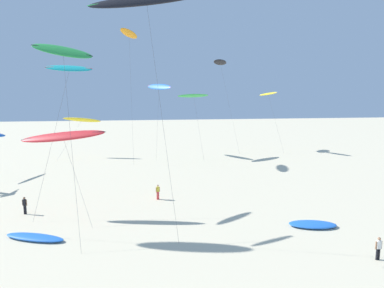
{
  "coord_description": "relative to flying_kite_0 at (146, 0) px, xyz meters",
  "views": [
    {
      "loc": [
        -0.77,
        -10.48,
        11.1
      ],
      "look_at": [
        3.61,
        16.2,
        7.15
      ],
      "focal_mm": 29.76,
      "sensor_mm": 36.0,
      "label": 1
    }
  ],
  "objects": [
    {
      "name": "person_near_left",
      "position": [
        1.07,
        8.7,
        -17.39
      ],
      "size": [
        0.47,
        0.31,
        1.67
      ],
      "color": "red",
      "rests_on": "ground"
    },
    {
      "name": "grounded_kite_1",
      "position": [
        13.92,
        -0.96,
        -18.11
      ],
      "size": [
        4.38,
        2.66,
        0.39
      ],
      "color": "blue",
      "rests_on": "ground"
    },
    {
      "name": "flying_kite_8",
      "position": [
        25.14,
        36.67,
        -6.44
      ],
      "size": [
        4.11,
        5.35,
        12.46
      ],
      "color": "yellow",
      "rests_on": "ground"
    },
    {
      "name": "flying_kite_9",
      "position": [
        -2.12,
        30.78,
        3.36
      ],
      "size": [
        3.48,
        5.55,
        22.47
      ],
      "color": "orange",
      "rests_on": "ground"
    },
    {
      "name": "flying_kite_5",
      "position": [
        16.74,
        43.33,
        0.36
      ],
      "size": [
        4.46,
        10.33,
        19.43
      ],
      "color": "black",
      "rests_on": "ground"
    },
    {
      "name": "flying_kite_3",
      "position": [
        -11.41,
        36.7,
        -11.29
      ],
      "size": [
        7.62,
        5.44,
        7.73
      ],
      "color": "yellow",
      "rests_on": "ground"
    },
    {
      "name": "flying_kite_6",
      "position": [
        9.27,
        33.63,
        -6.85
      ],
      "size": [
        6.98,
        7.05,
        11.94
      ],
      "color": "green",
      "rests_on": "ground"
    },
    {
      "name": "flying_kite_2",
      "position": [
        -6.91,
        3.58,
        -3.37
      ],
      "size": [
        4.8,
        7.34,
        15.85
      ],
      "color": "green",
      "rests_on": "ground"
    },
    {
      "name": "flying_kite_0",
      "position": [
        0.0,
        0.0,
        0.0
      ],
      "size": [
        8.64,
        2.98,
        19.57
      ],
      "color": "black",
      "rests_on": "ground"
    },
    {
      "name": "flying_kite_7",
      "position": [
        3.1,
        37.09,
        -5.13
      ],
      "size": [
        4.89,
        9.69,
        14.01
      ],
      "color": "blue",
      "rests_on": "ground"
    },
    {
      "name": "flying_kite_4",
      "position": [
        -7.74,
        5.46,
        -10.74
      ],
      "size": [
        8.03,
        5.09,
        8.47
      ],
      "color": "red",
      "rests_on": "ground"
    },
    {
      "name": "person_foreground_walker",
      "position": [
        15.31,
        -6.98,
        -17.41
      ],
      "size": [
        0.51,
        0.21,
        1.64
      ],
      "color": "black",
      "rests_on": "ground"
    },
    {
      "name": "grounded_kite_0",
      "position": [
        -9.1,
        0.24,
        -18.12
      ],
      "size": [
        5.2,
        3.09,
        0.36
      ],
      "color": "blue",
      "rests_on": "ground"
    },
    {
      "name": "flying_kite_10",
      "position": [
        -7.38,
        8.19,
        -4.37
      ],
      "size": [
        5.4,
        5.97,
        14.44
      ],
      "color": "#19B2B7",
      "rests_on": "ground"
    },
    {
      "name": "person_near_right",
      "position": [
        -11.77,
        6.26,
        -17.36
      ],
      "size": [
        0.49,
        0.29,
        1.72
      ],
      "color": "black",
      "rests_on": "ground"
    }
  ]
}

